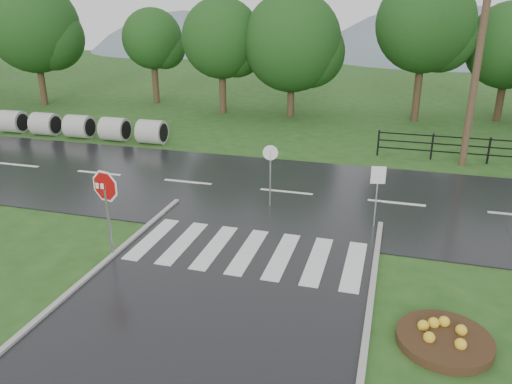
% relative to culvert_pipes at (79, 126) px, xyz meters
% --- Properties ---
extents(ground, '(120.00, 120.00, 0.00)m').
position_rel_culvert_pipes_xyz_m(ground, '(12.29, -15.00, -0.60)').
color(ground, '#244D19').
rests_on(ground, ground).
extents(main_road, '(90.00, 8.00, 0.04)m').
position_rel_culvert_pipes_xyz_m(main_road, '(12.29, -5.00, -0.60)').
color(main_road, black).
rests_on(main_road, ground).
extents(crosswalk, '(6.50, 2.80, 0.02)m').
position_rel_culvert_pipes_xyz_m(crosswalk, '(12.29, -10.00, -0.54)').
color(crosswalk, silver).
rests_on(crosswalk, ground).
extents(fence_west, '(9.58, 0.08, 1.20)m').
position_rel_culvert_pipes_xyz_m(fence_west, '(20.04, 1.00, 0.12)').
color(fence_west, black).
rests_on(fence_west, ground).
extents(hills, '(102.00, 48.00, 48.00)m').
position_rel_culvert_pipes_xyz_m(hills, '(15.78, 50.00, -16.14)').
color(hills, slate).
rests_on(hills, ground).
extents(treeline, '(83.20, 5.20, 10.00)m').
position_rel_culvert_pipes_xyz_m(treeline, '(13.29, 9.00, -0.60)').
color(treeline, '#143C12').
rests_on(treeline, ground).
extents(culvert_pipes, '(9.70, 1.20, 1.20)m').
position_rel_culvert_pipes_xyz_m(culvert_pipes, '(0.00, 0.00, 0.00)').
color(culvert_pipes, '#9E9B93').
rests_on(culvert_pipes, ground).
extents(stop_sign, '(1.17, 0.29, 2.70)m').
position_rel_culvert_pipes_xyz_m(stop_sign, '(8.66, -11.21, 1.28)').
color(stop_sign, '#939399').
rests_on(stop_sign, ground).
extents(flower_bed, '(1.97, 1.97, 0.39)m').
position_rel_culvert_pipes_xyz_m(flower_bed, '(17.42, -12.75, -0.45)').
color(flower_bed, '#332111').
rests_on(flower_bed, ground).
extents(reg_sign_small, '(0.45, 0.11, 2.04)m').
position_rel_culvert_pipes_xyz_m(reg_sign_small, '(15.64, -7.24, 0.86)').
color(reg_sign_small, '#939399').
rests_on(reg_sign_small, ground).
extents(reg_sign_round, '(0.51, 0.14, 2.24)m').
position_rel_culvert_pipes_xyz_m(reg_sign_round, '(12.04, -6.49, 0.81)').
color(reg_sign_round, '#939399').
rests_on(reg_sign_round, ground).
extents(utility_pole_east, '(1.61, 0.30, 9.07)m').
position_rel_culvert_pipes_xyz_m(utility_pole_east, '(18.97, 0.50, 4.01)').
color(utility_pole_east, '#473523').
rests_on(utility_pole_east, ground).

